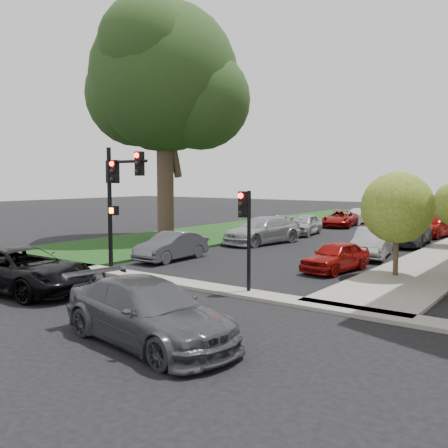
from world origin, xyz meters
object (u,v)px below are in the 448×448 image
Objects in this scene: eucalyptus at (163,78)px; car_parked_0 at (336,256)px; traffic_signal_main at (117,187)px; car_parked_7 at (304,224)px; car_parked_1 at (372,243)px; car_parked_9 at (359,216)px; car_parked_3 at (434,225)px; car_parked_5 at (172,246)px; small_tree_a at (397,208)px; car_cross_far at (148,312)px; car_parked_8 at (340,219)px; car_cross_near at (22,270)px; car_parked_6 at (262,230)px; traffic_signal_secondary at (246,222)px; car_parked_2 at (405,233)px.

eucalyptus reaches higher than car_parked_0.
car_parked_7 is (-0.28, 17.09, -2.82)m from traffic_signal_main.
car_parked_1 is 1.10× the size of car_parked_9.
car_parked_5 is (-7.67, -17.44, -0.14)m from car_parked_3.
car_parked_0 is (-2.46, -0.06, -2.13)m from small_tree_a.
car_cross_far reaches higher than car_parked_7.
car_parked_8 is (-7.64, 13.89, -0.06)m from car_parked_1.
car_cross_near is 1.15× the size of car_parked_8.
car_parked_7 is at bearing 48.44° from eucalyptus.
car_parked_5 reaches higher than car_parked_0.
small_tree_a is 0.76× the size of car_cross_near.
car_parked_6 is 1.16× the size of car_parked_8.
car_parked_9 is at bearing 81.87° from car_parked_7.
car_parked_1 is 0.92× the size of car_parked_8.
car_parked_8 is at bearing 168.67° from car_parked_3.
car_parked_3 reaches higher than car_parked_1.
eucalyptus reaches higher than car_cross_far.
car_cross_near is 31.88m from car_parked_9.
traffic_signal_secondary is 0.87× the size of car_parked_9.
car_parked_8 is (-0.48, 12.63, -0.14)m from car_parked_6.
car_parked_2 is (-0.04, 5.50, -0.01)m from car_parked_1.
car_parked_7 is (-9.87, 11.46, -2.03)m from small_tree_a.
car_parked_1 is 10.96m from car_parked_3.
car_parked_8 is (-7.90, 2.93, -0.15)m from car_parked_3.
car_parked_5 is 20.37m from car_parked_8.
car_parked_8 is at bearing 126.78° from car_parked_2.
traffic_signal_main is (-9.60, -5.63, 0.79)m from small_tree_a.
car_parked_2 is (13.63, 5.73, -9.52)m from eucalyptus.
car_parked_1 is 7.27m from car_parked_6.
car_cross_near is 1.37× the size of car_parked_9.
car_parked_7 is at bearing 111.18° from traffic_signal_secondary.
car_parked_0 is at bearing 12.11° from car_parked_5.
car_parked_1 is at bearing 55.26° from traffic_signal_main.
car_parked_7 is at bearing 130.73° from small_tree_a.
car_parked_5 is at bearing -149.72° from car_parked_1.
car_parked_9 is at bearing 102.13° from car_parked_1.
traffic_signal_secondary is at bearing 18.95° from car_cross_far.
traffic_signal_secondary is at bearing -30.93° from car_parked_5.
car_parked_3 is (0.17, 15.55, 0.17)m from car_parked_0.
car_parked_3 is at bearing 77.75° from car_parked_1.
car_cross_far is at bearing -48.07° from eucalyptus.
car_parked_3 is at bearing -21.96° from car_cross_near.
car_parked_3 is (0.94, 21.15, -1.62)m from traffic_signal_secondary.
traffic_signal_main reaches higher than car_parked_8.
car_parked_7 is at bearing -79.83° from car_parked_9.
car_parked_0 is at bearing 82.11° from traffic_signal_secondary.
traffic_signal_main is at bearing -134.54° from car_parked_0.
car_parked_0 is at bearing -28.92° from car_parked_6.
car_parked_9 is (-7.64, 6.42, -0.15)m from car_parked_3.
car_parked_3 reaches higher than car_parked_2.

